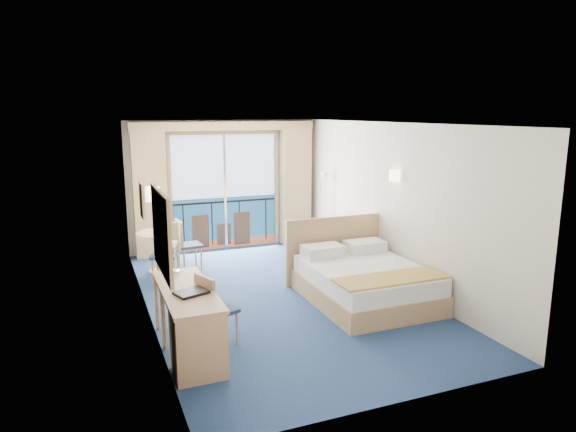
% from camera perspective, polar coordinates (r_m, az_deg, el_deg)
% --- Properties ---
extents(floor, '(6.50, 6.50, 0.00)m').
position_cam_1_polar(floor, '(8.20, -0.93, -8.96)').
color(floor, navy).
rests_on(floor, ground).
extents(room_walls, '(4.04, 6.54, 2.72)m').
position_cam_1_polar(room_walls, '(7.75, -0.98, 3.43)').
color(room_walls, beige).
rests_on(room_walls, ground).
extents(balcony_door, '(2.36, 0.03, 2.52)m').
position_cam_1_polar(balcony_door, '(10.88, -7.03, 2.33)').
color(balcony_door, navy).
rests_on(balcony_door, room_walls).
extents(curtain_left, '(0.65, 0.22, 2.55)m').
position_cam_1_polar(curtain_left, '(10.44, -15.06, 2.35)').
color(curtain_left, tan).
rests_on(curtain_left, room_walls).
extents(curtain_right, '(0.65, 0.22, 2.55)m').
position_cam_1_polar(curtain_right, '(11.22, 0.87, 3.37)').
color(curtain_right, tan).
rests_on(curtain_right, room_walls).
extents(pelmet, '(3.80, 0.25, 0.18)m').
position_cam_1_polar(pelmet, '(10.64, -7.02, 9.90)').
color(pelmet, tan).
rests_on(pelmet, room_walls).
extents(mirror, '(0.05, 1.25, 0.95)m').
position_cam_1_polar(mirror, '(5.88, -13.85, -1.80)').
color(mirror, tan).
rests_on(mirror, room_walls).
extents(wall_print, '(0.04, 0.42, 0.52)m').
position_cam_1_polar(wall_print, '(7.77, -15.91, 1.68)').
color(wall_print, tan).
rests_on(wall_print, room_walls).
extents(sconce_left, '(0.18, 0.18, 0.18)m').
position_cam_1_polar(sconce_left, '(6.70, -14.80, 2.39)').
color(sconce_left, '#FFE0B2').
rests_on(sconce_left, room_walls).
extents(sconce_right, '(0.18, 0.18, 0.18)m').
position_cam_1_polar(sconce_right, '(8.50, 11.75, 4.40)').
color(sconce_right, '#FFE0B2').
rests_on(sconce_right, room_walls).
extents(bed, '(1.80, 2.13, 1.13)m').
position_cam_1_polar(bed, '(8.06, 8.37, -7.06)').
color(bed, tan).
rests_on(bed, ground).
extents(nightstand, '(0.45, 0.43, 0.59)m').
position_cam_1_polar(nightstand, '(9.57, 7.06, -4.16)').
color(nightstand, tan).
rests_on(nightstand, ground).
extents(phone, '(0.19, 0.16, 0.07)m').
position_cam_1_polar(phone, '(9.48, 7.42, -2.24)').
color(phone, beige).
rests_on(phone, nightstand).
extents(armchair, '(1.03, 1.04, 0.71)m').
position_cam_1_polar(armchair, '(10.33, 3.97, -2.59)').
color(armchair, '#3F424C').
rests_on(armchair, ground).
extents(floor_lamp, '(0.23, 0.23, 1.66)m').
position_cam_1_polar(floor_lamp, '(10.55, 4.10, 2.73)').
color(floor_lamp, silver).
rests_on(floor_lamp, ground).
extents(desk, '(0.59, 1.71, 0.80)m').
position_cam_1_polar(desk, '(5.99, -10.24, -12.57)').
color(desk, tan).
rests_on(desk, ground).
extents(desk_chair, '(0.53, 0.52, 0.93)m').
position_cam_1_polar(desk_chair, '(6.47, -8.38, -9.86)').
color(desk_chair, '#21304E').
rests_on(desk_chair, ground).
extents(folder, '(0.43, 0.37, 0.03)m').
position_cam_1_polar(folder, '(6.10, -10.70, -8.35)').
color(folder, black).
rests_on(folder, desk).
extents(desk_lamp, '(0.11, 0.11, 0.41)m').
position_cam_1_polar(desk_lamp, '(6.81, -12.50, -3.76)').
color(desk_lamp, silver).
rests_on(desk_lamp, desk).
extents(round_table, '(0.82, 0.82, 0.74)m').
position_cam_1_polar(round_table, '(9.55, -14.02, -2.80)').
color(round_table, tan).
rests_on(round_table, ground).
extents(table_chair_a, '(0.45, 0.45, 0.94)m').
position_cam_1_polar(table_chair_a, '(9.60, -11.36, -2.81)').
color(table_chair_a, '#21304E').
rests_on(table_chair_a, ground).
extents(table_chair_b, '(0.57, 0.57, 1.01)m').
position_cam_1_polar(table_chair_b, '(8.99, -13.41, -3.59)').
color(table_chair_b, '#21304E').
rests_on(table_chair_b, ground).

